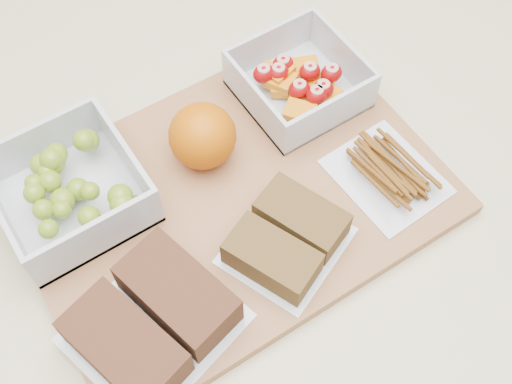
% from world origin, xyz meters
% --- Properties ---
extents(counter, '(1.20, 0.90, 0.90)m').
position_xyz_m(counter, '(0.00, 0.00, 0.45)').
color(counter, beige).
rests_on(counter, ground).
extents(cutting_board, '(0.42, 0.30, 0.02)m').
position_xyz_m(cutting_board, '(-0.02, 0.01, 0.91)').
color(cutting_board, '#A26C43').
rests_on(cutting_board, counter).
extents(grape_container, '(0.14, 0.14, 0.06)m').
position_xyz_m(grape_container, '(-0.16, 0.09, 0.94)').
color(grape_container, silver).
rests_on(grape_container, cutting_board).
extents(fruit_container, '(0.12, 0.12, 0.05)m').
position_xyz_m(fruit_container, '(0.11, 0.08, 0.94)').
color(fruit_container, silver).
rests_on(fruit_container, cutting_board).
extents(orange, '(0.07, 0.07, 0.07)m').
position_xyz_m(orange, '(-0.02, 0.06, 0.95)').
color(orange, '#C75A04').
rests_on(orange, cutting_board).
extents(sandwich_bag_left, '(0.17, 0.16, 0.04)m').
position_xyz_m(sandwich_bag_left, '(-0.16, -0.08, 0.94)').
color(sandwich_bag_left, silver).
rests_on(sandwich_bag_left, cutting_board).
extents(sandwich_bag_center, '(0.14, 0.14, 0.03)m').
position_xyz_m(sandwich_bag_center, '(-0.01, -0.07, 0.93)').
color(sandwich_bag_center, silver).
rests_on(sandwich_bag_center, cutting_board).
extents(pretzel_bag, '(0.10, 0.12, 0.03)m').
position_xyz_m(pretzel_bag, '(0.12, -0.06, 0.93)').
color(pretzel_bag, silver).
rests_on(pretzel_bag, cutting_board).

